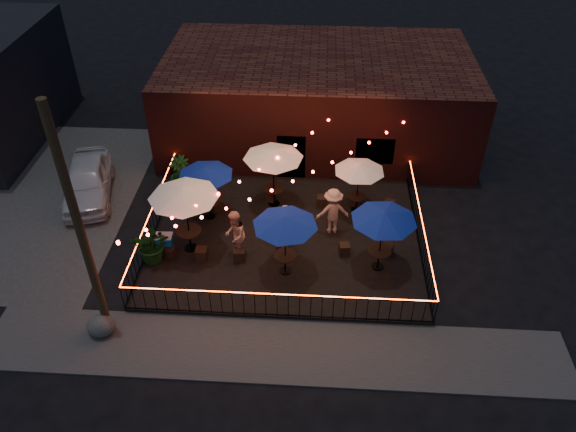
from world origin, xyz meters
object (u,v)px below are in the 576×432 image
object	(u,v)px
cafe_table_1	(205,172)
cafe_table_3	(273,154)
cafe_table_0	(184,193)
cafe_table_5	(360,168)
cafe_table_2	(285,222)
cafe_table_4	(384,217)
utility_pole	(80,230)
cooler	(165,244)
boulder	(101,326)

from	to	relation	value
cafe_table_1	cafe_table_3	bearing A→B (deg)	22.09
cafe_table_0	cafe_table_5	size ratio (longest dim) A/B	1.13
cafe_table_2	cafe_table_4	bearing A→B (deg)	7.25
cafe_table_2	cafe_table_3	size ratio (longest dim) A/B	0.93
cafe_table_2	cafe_table_5	bearing A→B (deg)	55.16
cafe_table_1	cafe_table_5	bearing A→B (deg)	8.19
cafe_table_2	cafe_table_4	distance (m)	3.29
cafe_table_5	cafe_table_0	bearing A→B (deg)	-155.99
cafe_table_1	cafe_table_2	distance (m)	4.31
cafe_table_1	cafe_table_3	size ratio (longest dim) A/B	0.98
utility_pole	cafe_table_2	size ratio (longest dim) A/B	3.16
cafe_table_0	cooler	xyz separation A→B (m)	(-0.87, -0.27, -2.10)
cafe_table_0	cafe_table_3	world-z (taller)	cafe_table_0
cafe_table_5	boulder	xyz separation A→B (m)	(-8.21, -6.77, -1.78)
cafe_table_0	cafe_table_2	distance (m)	3.70
cafe_table_1	cafe_table_5	size ratio (longest dim) A/B	1.04
cafe_table_5	boulder	distance (m)	10.79
cafe_table_5	cafe_table_1	bearing A→B (deg)	-171.81
cafe_table_3	boulder	size ratio (longest dim) A/B	3.02
cafe_table_3	cafe_table_2	bearing A→B (deg)	-79.69
cafe_table_4	cafe_table_5	size ratio (longest dim) A/B	1.12
boulder	cooler	bearing A→B (deg)	72.60
utility_pole	cafe_table_3	xyz separation A→B (m)	(4.81, 6.64, -1.48)
cafe_table_5	cooler	bearing A→B (deg)	-156.78
cafe_table_3	cafe_table_4	bearing A→B (deg)	-41.31
cafe_table_0	boulder	bearing A→B (deg)	-116.95
cafe_table_4	cafe_table_3	bearing A→B (deg)	138.69
cafe_table_5	boulder	size ratio (longest dim) A/B	2.84
cafe_table_1	cafe_table_4	distance (m)	6.91
utility_pole	cafe_table_3	bearing A→B (deg)	54.06
cafe_table_2	cafe_table_5	distance (m)	4.57
cafe_table_0	utility_pole	bearing A→B (deg)	-117.84
utility_pole	cafe_table_4	world-z (taller)	utility_pole
utility_pole	cafe_table_3	size ratio (longest dim) A/B	2.95
cafe_table_3	cafe_table_4	size ratio (longest dim) A/B	0.95
cafe_table_5	cooler	world-z (taller)	cafe_table_5
cafe_table_1	boulder	world-z (taller)	cafe_table_1
cafe_table_3	boulder	xyz separation A→B (m)	(-4.89, -6.94, -2.17)
cafe_table_1	cooler	bearing A→B (deg)	-119.85
cafe_table_1	cafe_table_3	world-z (taller)	cafe_table_3
utility_pole	cafe_table_5	world-z (taller)	utility_pole
cafe_table_2	utility_pole	bearing A→B (deg)	-153.71
utility_pole	cafe_table_4	xyz separation A→B (m)	(8.79, 3.15, -1.58)
cafe_table_2	cooler	size ratio (longest dim) A/B	3.15
cafe_table_3	cafe_table_5	xyz separation A→B (m)	(3.32, -0.17, -0.38)
cafe_table_3	utility_pole	bearing A→B (deg)	-125.94
cafe_table_3	boulder	distance (m)	8.76
cafe_table_3	boulder	bearing A→B (deg)	-125.19
cafe_table_5	cafe_table_3	bearing A→B (deg)	177.12
cooler	cafe_table_0	bearing A→B (deg)	14.93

